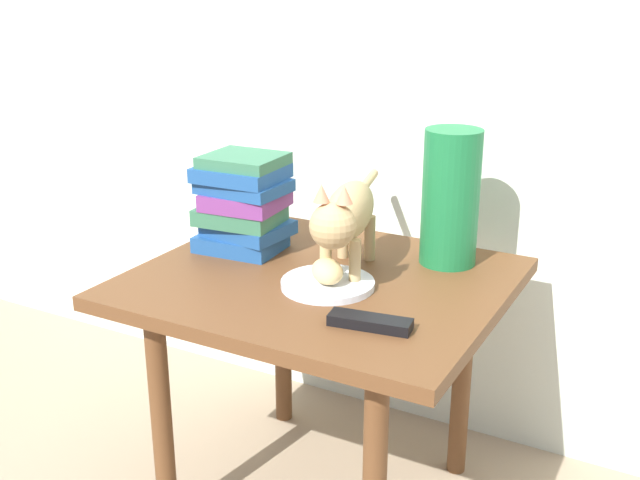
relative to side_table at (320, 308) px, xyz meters
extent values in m
cube|color=brown|center=(0.00, 0.00, 0.06)|extent=(0.75, 0.65, 0.03)
cylinder|color=brown|center=(-0.24, -0.24, -0.21)|extent=(0.04, 0.04, 0.52)
cylinder|color=brown|center=(-0.24, 0.24, -0.21)|extent=(0.04, 0.04, 0.52)
cylinder|color=brown|center=(0.24, 0.24, -0.21)|extent=(0.04, 0.04, 0.52)
cylinder|color=silver|center=(0.04, -0.04, 0.08)|extent=(0.19, 0.19, 0.01)
ellipsoid|color=#E0BC7A|center=(0.05, -0.06, 0.11)|extent=(0.10, 0.10, 0.05)
cylinder|color=tan|center=(0.09, -0.02, 0.12)|extent=(0.02, 0.02, 0.10)
cylinder|color=tan|center=(0.03, -0.03, 0.12)|extent=(0.02, 0.02, 0.10)
cylinder|color=tan|center=(0.05, 0.14, 0.12)|extent=(0.02, 0.02, 0.10)
cylinder|color=tan|center=(-0.01, 0.12, 0.12)|extent=(0.02, 0.02, 0.10)
ellipsoid|color=tan|center=(0.04, 0.06, 0.21)|extent=(0.15, 0.27, 0.11)
sphere|color=tan|center=(0.08, -0.09, 0.22)|extent=(0.09, 0.09, 0.09)
cone|color=#DD8460|center=(0.10, -0.08, 0.28)|extent=(0.03, 0.03, 0.03)
cone|color=#DD8460|center=(0.05, -0.09, 0.28)|extent=(0.03, 0.03, 0.03)
cylinder|color=tan|center=(-0.01, 0.25, 0.22)|extent=(0.06, 0.16, 0.02)
cube|color=#1E4C8C|center=(-0.24, 0.06, 0.09)|extent=(0.19, 0.15, 0.04)
cube|color=#1E4C8C|center=(-0.22, 0.07, 0.12)|extent=(0.19, 0.16, 0.03)
cube|color=#336B4C|center=(-0.23, 0.05, 0.16)|extent=(0.19, 0.15, 0.04)
cube|color=#72337A|center=(-0.22, 0.06, 0.19)|extent=(0.17, 0.16, 0.04)
cube|color=#1E4C8C|center=(-0.22, 0.05, 0.23)|extent=(0.19, 0.14, 0.03)
cube|color=#1E4C8C|center=(-0.23, 0.06, 0.26)|extent=(0.18, 0.16, 0.03)
cube|color=#336B4C|center=(-0.22, 0.06, 0.28)|extent=(0.17, 0.15, 0.02)
cylinder|color=#196B38|center=(0.20, 0.20, 0.22)|extent=(0.12, 0.12, 0.29)
cylinder|color=silver|center=(-0.26, 0.21, 0.12)|extent=(0.07, 0.07, 0.08)
cylinder|color=silver|center=(-0.26, 0.21, 0.10)|extent=(0.06, 0.06, 0.04)
cube|color=black|center=(0.19, -0.17, 0.08)|extent=(0.15, 0.07, 0.02)
camera|label=1|loc=(0.71, -1.30, 0.67)|focal=43.06mm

